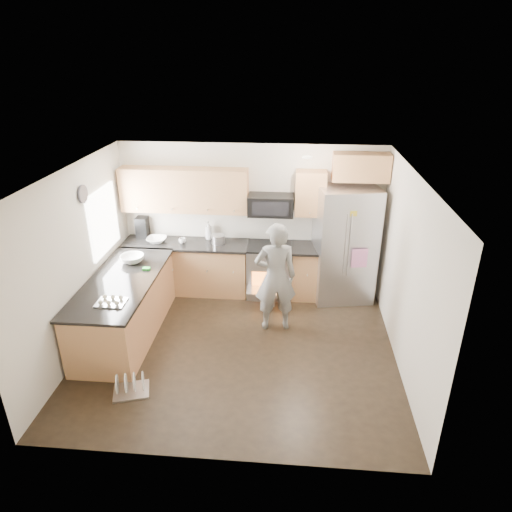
# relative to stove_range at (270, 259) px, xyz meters

# --- Properties ---
(ground) EXTENTS (4.50, 4.50, 0.00)m
(ground) POSITION_rel_stove_range_xyz_m (-0.35, -1.69, -0.68)
(ground) COLOR black
(ground) RESTS_ON ground
(room_shell) EXTENTS (4.54, 4.04, 2.62)m
(room_shell) POSITION_rel_stove_range_xyz_m (-0.39, -1.68, 1.00)
(room_shell) COLOR beige
(room_shell) RESTS_ON ground
(back_cabinet_run) EXTENTS (4.45, 0.65, 2.50)m
(back_cabinet_run) POSITION_rel_stove_range_xyz_m (-0.94, 0.06, 0.29)
(back_cabinet_run) COLOR #C07A4D
(back_cabinet_run) RESTS_ON ground
(peninsula) EXTENTS (0.96, 2.36, 1.04)m
(peninsula) POSITION_rel_stove_range_xyz_m (-2.10, -1.44, -0.21)
(peninsula) COLOR #C07A4D
(peninsula) RESTS_ON ground
(stove_range) EXTENTS (0.76, 0.97, 1.79)m
(stove_range) POSITION_rel_stove_range_xyz_m (0.00, 0.00, 0.00)
(stove_range) COLOR #B7B7BC
(stove_range) RESTS_ON ground
(refrigerator) EXTENTS (1.09, 0.91, 1.99)m
(refrigerator) POSITION_rel_stove_range_xyz_m (1.26, 0.01, 0.32)
(refrigerator) COLOR #B7B7BC
(refrigerator) RESTS_ON ground
(person) EXTENTS (0.70, 0.52, 1.74)m
(person) POSITION_rel_stove_range_xyz_m (0.15, -1.08, 0.19)
(person) COLOR gray
(person) RESTS_ON ground
(dish_rack) EXTENTS (0.52, 0.46, 0.27)m
(dish_rack) POSITION_rel_stove_range_xyz_m (-1.60, -2.74, -0.60)
(dish_rack) COLOR #B7B7BC
(dish_rack) RESTS_ON ground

